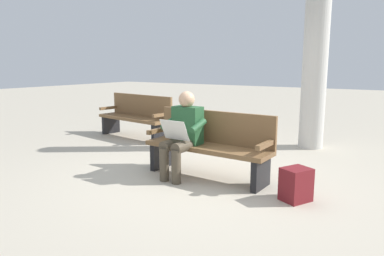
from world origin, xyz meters
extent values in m
plane|color=#B7AD99|center=(0.00, 0.00, 0.00)|extent=(40.00, 40.00, 0.00)
cube|color=brown|center=(0.00, 0.00, 0.42)|extent=(1.81, 0.54, 0.06)
cube|color=brown|center=(-0.01, -0.21, 0.68)|extent=(1.80, 0.11, 0.45)
cube|color=brown|center=(-0.85, 0.03, 0.57)|extent=(0.08, 0.48, 0.06)
cube|color=brown|center=(0.85, -0.03, 0.57)|extent=(0.08, 0.48, 0.06)
cube|color=black|center=(-0.80, 0.03, 0.20)|extent=(0.09, 0.43, 0.39)
cube|color=black|center=(0.80, -0.03, 0.20)|extent=(0.09, 0.43, 0.39)
cube|color=#23512D|center=(0.29, 0.04, 0.71)|extent=(0.41, 0.23, 0.52)
sphere|color=tan|center=(0.29, 0.06, 1.07)|extent=(0.22, 0.22, 0.22)
cylinder|color=#4C4233|center=(0.19, 0.25, 0.47)|extent=(0.16, 0.42, 0.15)
cylinder|color=#4C4233|center=(0.39, 0.25, 0.47)|extent=(0.16, 0.42, 0.15)
cylinder|color=#4C4233|center=(0.20, 0.44, 0.23)|extent=(0.13, 0.13, 0.45)
cylinder|color=#4C4233|center=(0.40, 0.44, 0.23)|extent=(0.13, 0.13, 0.45)
cylinder|color=#23512D|center=(0.05, 0.15, 0.74)|extent=(0.10, 0.32, 0.18)
cylinder|color=#23512D|center=(0.53, 0.13, 0.74)|extent=(0.10, 0.32, 0.18)
cube|color=silver|center=(0.30, 0.34, 0.68)|extent=(0.40, 0.15, 0.27)
cube|color=maroon|center=(-1.29, 0.19, 0.19)|extent=(0.37, 0.39, 0.38)
cube|color=maroon|center=(-1.16, 0.12, 0.13)|extent=(0.13, 0.21, 0.17)
cube|color=brown|center=(2.67, -1.50, 0.42)|extent=(1.85, 0.72, 0.06)
cube|color=brown|center=(2.64, -1.71, 0.68)|extent=(1.79, 0.30, 0.45)
cube|color=brown|center=(1.82, -1.38, 0.57)|extent=(0.13, 0.48, 0.06)
cube|color=brown|center=(3.51, -1.62, 0.57)|extent=(0.13, 0.48, 0.06)
cube|color=black|center=(1.87, -1.39, 0.20)|extent=(0.14, 0.44, 0.39)
cube|color=black|center=(3.46, -1.61, 0.20)|extent=(0.14, 0.44, 0.39)
cylinder|color=beige|center=(-0.72, -2.63, 1.84)|extent=(0.44, 0.44, 3.67)
camera|label=1|loc=(-2.40, 4.11, 1.54)|focal=33.52mm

